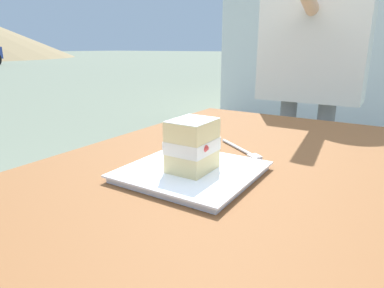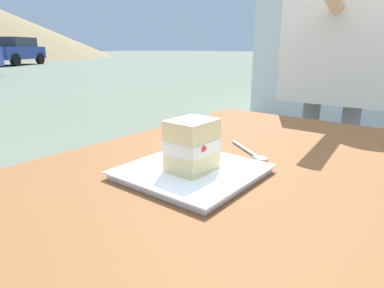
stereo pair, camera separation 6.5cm
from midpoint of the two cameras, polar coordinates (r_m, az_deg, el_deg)
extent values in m
cylinder|color=brown|center=(1.48, 2.51, -9.95)|extent=(0.07, 0.07, 0.73)
cube|color=brown|center=(0.65, 0.81, -8.27)|extent=(1.42, 0.81, 0.04)
cube|color=white|center=(0.67, -2.79, -5.05)|extent=(0.24, 0.24, 0.01)
cube|color=white|center=(0.67, -2.80, -4.42)|extent=(0.25, 0.25, 0.00)
cube|color=#EAD18C|center=(0.66, -2.60, -2.87)|extent=(0.09, 0.08, 0.04)
cube|color=white|center=(0.65, -2.63, -0.23)|extent=(0.09, 0.08, 0.03)
sphere|color=red|center=(0.64, 0.48, -0.52)|extent=(0.01, 0.01, 0.01)
sphere|color=red|center=(0.69, -3.84, 0.64)|extent=(0.02, 0.02, 0.02)
sphere|color=red|center=(0.61, -0.64, -0.76)|extent=(0.01, 0.01, 0.01)
sphere|color=red|center=(0.61, -0.87, -0.85)|extent=(0.01, 0.01, 0.01)
cube|color=#EAD18C|center=(0.64, -2.67, 2.49)|extent=(0.09, 0.08, 0.04)
cube|color=white|center=(0.64, -2.69, 4.21)|extent=(0.09, 0.07, 0.00)
cylinder|color=silver|center=(0.86, 5.55, -0.55)|extent=(0.09, 0.12, 0.01)
cube|color=silver|center=(0.79, 8.48, -2.22)|extent=(0.04, 0.04, 0.01)
cylinder|color=slate|center=(1.67, 14.38, -5.99)|extent=(0.07, 0.07, 0.80)
cylinder|color=slate|center=(1.64, 19.92, -7.00)|extent=(0.07, 0.07, 0.80)
cube|color=beige|center=(1.53, 19.34, 17.65)|extent=(0.18, 0.43, 0.56)
cube|color=silver|center=(6.36, 27.63, 16.86)|extent=(3.96, 3.25, 2.54)
camera|label=1|loc=(0.03, -92.86, -0.84)|focal=30.76mm
camera|label=2|loc=(0.03, 87.14, 0.84)|focal=30.76mm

